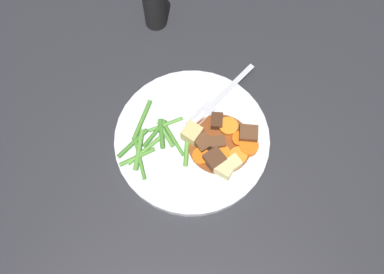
# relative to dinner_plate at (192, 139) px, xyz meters

# --- Properties ---
(ground_plane) EXTENTS (3.00, 3.00, 0.00)m
(ground_plane) POSITION_rel_dinner_plate_xyz_m (0.00, 0.00, -0.01)
(ground_plane) COLOR #2D2D33
(dinner_plate) EXTENTS (0.27, 0.27, 0.02)m
(dinner_plate) POSITION_rel_dinner_plate_xyz_m (0.00, 0.00, 0.00)
(dinner_plate) COLOR white
(dinner_plate) RESTS_ON ground_plane
(stew_sauce) EXTENTS (0.11, 0.11, 0.00)m
(stew_sauce) POSITION_rel_dinner_plate_xyz_m (0.05, -0.01, 0.01)
(stew_sauce) COLOR brown
(stew_sauce) RESTS_ON dinner_plate
(carrot_slice_0) EXTENTS (0.04, 0.04, 0.01)m
(carrot_slice_0) POSITION_rel_dinner_plate_xyz_m (0.05, -0.03, 0.01)
(carrot_slice_0) COLOR orange
(carrot_slice_0) RESTS_ON dinner_plate
(carrot_slice_1) EXTENTS (0.04, 0.04, 0.01)m
(carrot_slice_1) POSITION_rel_dinner_plate_xyz_m (0.08, -0.00, 0.01)
(carrot_slice_1) COLOR orange
(carrot_slice_1) RESTS_ON dinner_plate
(carrot_slice_2) EXTENTS (0.04, 0.04, 0.01)m
(carrot_slice_2) POSITION_rel_dinner_plate_xyz_m (0.06, 0.02, 0.02)
(carrot_slice_2) COLOR orange
(carrot_slice_2) RESTS_ON dinner_plate
(carrot_slice_3) EXTENTS (0.04, 0.04, 0.01)m
(carrot_slice_3) POSITION_rel_dinner_plate_xyz_m (0.10, -0.01, 0.02)
(carrot_slice_3) COLOR orange
(carrot_slice_3) RESTS_ON dinner_plate
(carrot_slice_4) EXTENTS (0.04, 0.04, 0.01)m
(carrot_slice_4) POSITION_rel_dinner_plate_xyz_m (0.02, -0.04, 0.01)
(carrot_slice_4) COLOR orange
(carrot_slice_4) RESTS_ON dinner_plate
(carrot_slice_5) EXTENTS (0.03, 0.03, 0.01)m
(carrot_slice_5) POSITION_rel_dinner_plate_xyz_m (0.08, -0.03, 0.01)
(carrot_slice_5) COLOR orange
(carrot_slice_5) RESTS_ON dinner_plate
(potato_chunk_0) EXTENTS (0.04, 0.04, 0.03)m
(potato_chunk_0) POSITION_rel_dinner_plate_xyz_m (0.00, 0.00, 0.02)
(potato_chunk_0) COLOR #E5CC7A
(potato_chunk_0) RESTS_ON dinner_plate
(potato_chunk_1) EXTENTS (0.04, 0.04, 0.02)m
(potato_chunk_1) POSITION_rel_dinner_plate_xyz_m (0.06, -0.06, 0.02)
(potato_chunk_1) COLOR #EAD68C
(potato_chunk_1) RESTS_ON dinner_plate
(potato_chunk_2) EXTENTS (0.03, 0.03, 0.02)m
(potato_chunk_2) POSITION_rel_dinner_plate_xyz_m (0.07, -0.05, 0.02)
(potato_chunk_2) COLOR #EAD68C
(potato_chunk_2) RESTS_ON dinner_plate
(meat_chunk_0) EXTENTS (0.04, 0.04, 0.02)m
(meat_chunk_0) POSITION_rel_dinner_plate_xyz_m (0.02, -0.01, 0.02)
(meat_chunk_0) COLOR brown
(meat_chunk_0) RESTS_ON dinner_plate
(meat_chunk_1) EXTENTS (0.03, 0.03, 0.02)m
(meat_chunk_1) POSITION_rel_dinner_plate_xyz_m (0.04, -0.01, 0.02)
(meat_chunk_1) COLOR brown
(meat_chunk_1) RESTS_ON dinner_plate
(meat_chunk_2) EXTENTS (0.02, 0.03, 0.02)m
(meat_chunk_2) POSITION_rel_dinner_plate_xyz_m (0.04, 0.03, 0.02)
(meat_chunk_2) COLOR #4C2B19
(meat_chunk_2) RESTS_ON dinner_plate
(meat_chunk_3) EXTENTS (0.04, 0.04, 0.02)m
(meat_chunk_3) POSITION_rel_dinner_plate_xyz_m (0.04, -0.04, 0.02)
(meat_chunk_3) COLOR #56331E
(meat_chunk_3) RESTS_ON dinner_plate
(meat_chunk_4) EXTENTS (0.03, 0.03, 0.03)m
(meat_chunk_4) POSITION_rel_dinner_plate_xyz_m (0.10, 0.01, 0.02)
(meat_chunk_4) COLOR brown
(meat_chunk_4) RESTS_ON dinner_plate
(green_bean_0) EXTENTS (0.06, 0.06, 0.01)m
(green_bean_0) POSITION_rel_dinner_plate_xyz_m (-0.08, -0.03, 0.01)
(green_bean_0) COLOR #66AD42
(green_bean_0) RESTS_ON dinner_plate
(green_bean_1) EXTENTS (0.05, 0.07, 0.01)m
(green_bean_1) POSITION_rel_dinner_plate_xyz_m (-0.03, -0.01, 0.01)
(green_bean_1) COLOR #599E38
(green_bean_1) RESTS_ON dinner_plate
(green_bean_2) EXTENTS (0.01, 0.06, 0.01)m
(green_bean_2) POSITION_rel_dinner_plate_xyz_m (-0.01, -0.02, 0.01)
(green_bean_2) COLOR #66AD42
(green_bean_2) RESTS_ON dinner_plate
(green_bean_3) EXTENTS (0.05, 0.06, 0.01)m
(green_bean_3) POSITION_rel_dinner_plate_xyz_m (-0.10, -0.02, 0.01)
(green_bean_3) COLOR #4C8E33
(green_bean_3) RESTS_ON dinner_plate
(green_bean_4) EXTENTS (0.04, 0.06, 0.01)m
(green_bean_4) POSITION_rel_dinner_plate_xyz_m (-0.07, -0.00, 0.01)
(green_bean_4) COLOR #4C8E33
(green_bean_4) RESTS_ON dinner_plate
(green_bean_5) EXTENTS (0.02, 0.06, 0.01)m
(green_bean_5) POSITION_rel_dinner_plate_xyz_m (-0.05, 0.00, 0.01)
(green_bean_5) COLOR #4C8E33
(green_bean_5) RESTS_ON dinner_plate
(green_bean_6) EXTENTS (0.04, 0.05, 0.01)m
(green_bean_6) POSITION_rel_dinner_plate_xyz_m (-0.05, -0.00, 0.01)
(green_bean_6) COLOR #66AD42
(green_bean_6) RESTS_ON dinner_plate
(green_bean_7) EXTENTS (0.06, 0.04, 0.01)m
(green_bean_7) POSITION_rel_dinner_plate_xyz_m (-0.05, 0.02, 0.01)
(green_bean_7) COLOR #66AD42
(green_bean_7) RESTS_ON dinner_plate
(green_bean_8) EXTENTS (0.03, 0.08, 0.01)m
(green_bean_8) POSITION_rel_dinner_plate_xyz_m (-0.09, 0.02, 0.01)
(green_bean_8) COLOR #599E38
(green_bean_8) RESTS_ON dinner_plate
(green_bean_9) EXTENTS (0.03, 0.07, 0.01)m
(green_bean_9) POSITION_rel_dinner_plate_xyz_m (-0.08, -0.05, 0.01)
(green_bean_9) COLOR #599E38
(green_bean_9) RESTS_ON dinner_plate
(green_bean_10) EXTENTS (0.01, 0.07, 0.01)m
(green_bean_10) POSITION_rel_dinner_plate_xyz_m (-0.09, -0.03, 0.01)
(green_bean_10) COLOR #66AD42
(green_bean_10) RESTS_ON dinner_plate
(green_bean_11) EXTENTS (0.06, 0.04, 0.01)m
(green_bean_11) POSITION_rel_dinner_plate_xyz_m (-0.09, -0.05, 0.01)
(green_bean_11) COLOR #599E38
(green_bean_11) RESTS_ON dinner_plate
(fork) EXTENTS (0.12, 0.15, 0.00)m
(fork) POSITION_rel_dinner_plate_xyz_m (0.04, 0.08, 0.01)
(fork) COLOR silver
(fork) RESTS_ON dinner_plate
(pepper_mill) EXTENTS (0.04, 0.04, 0.10)m
(pepper_mill) POSITION_rel_dinner_plate_xyz_m (-0.10, 0.26, 0.04)
(pepper_mill) COLOR black
(pepper_mill) RESTS_ON ground_plane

